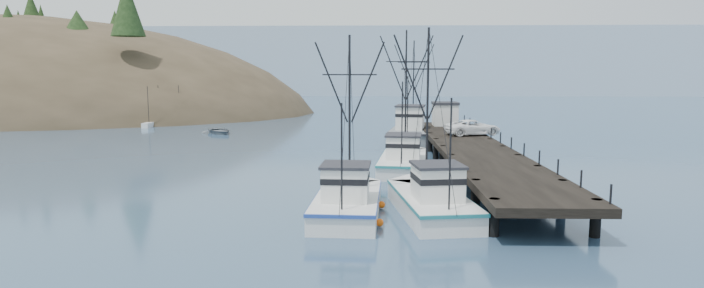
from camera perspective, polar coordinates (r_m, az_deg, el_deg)
name	(u,v)px	position (r m, az deg, el deg)	size (l,w,h in m)	color
ground	(287,214)	(33.33, -6.80, -7.27)	(400.00, 400.00, 0.00)	navy
pier	(473,149)	(49.17, 12.42, -0.54)	(6.00, 44.00, 2.00)	black
distant_ridge	(383,94)	(202.08, 3.24, 5.23)	(360.00, 40.00, 26.00)	#9EB2C6
distant_ridge_far	(256,92)	(221.60, -9.96, 5.34)	(180.00, 25.00, 18.00)	silver
moored_sailboats	(149,120)	(97.05, -20.35, 2.33)	(23.39, 18.24, 6.35)	silver
trawler_near	(430,200)	(33.47, 8.11, -5.78)	(5.00, 11.38, 11.44)	silver
trawler_mid	(348,200)	(33.07, -0.40, -5.87)	(4.17, 11.08, 11.00)	silver
trawler_far	(404,160)	(47.69, 5.45, -1.70)	(5.11, 12.27, 12.34)	silver
work_vessel	(412,133)	(65.44, 6.22, 1.19)	(6.43, 14.76, 12.41)	slate
pier_shed	(445,114)	(66.66, 9.64, 3.14)	(3.00, 3.20, 2.80)	silver
pickup_truck	(473,127)	(57.20, 12.45, 1.69)	(2.59, 5.62, 1.56)	white
motorboat	(219,134)	(76.93, -13.62, 1.07)	(3.73, 5.22, 1.08)	slate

